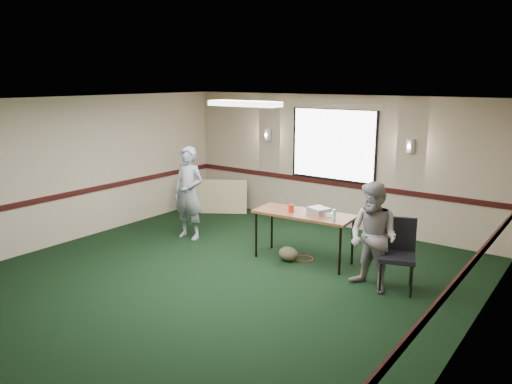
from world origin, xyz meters
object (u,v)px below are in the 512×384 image
Objects in this scene: projector at (319,211)px; person_right at (373,237)px; person_left at (189,193)px; conference_chair at (398,248)px; folding_table at (304,216)px.

projector is 0.20× the size of person_right.
person_right is (3.82, -0.22, -0.09)m from person_left.
person_left reaches higher than person_right.
person_left is 3.83m from person_right.
conference_chair is 4.09m from person_left.
folding_table is 2.42m from person_left.
folding_table is 1.08× the size of person_right.
person_left is at bearing -152.63° from projector.
conference_chair reaches higher than projector.
folding_table is at bearing 155.11° from conference_chair.
person_right reaches higher than projector.
projector is 0.18× the size of person_left.
person_right is (1.18, -0.53, -0.09)m from projector.
folding_table is at bearing -138.08° from projector.
person_right reaches higher than conference_chair.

